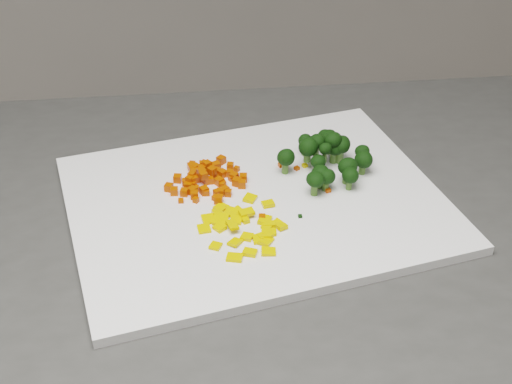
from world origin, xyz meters
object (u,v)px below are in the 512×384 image
object	(u,v)px
cutting_board	(256,203)
broccoli_pile	(324,151)
carrot_pile	(205,173)
pepper_pile	(241,222)

from	to	relation	value
cutting_board	broccoli_pile	size ratio (longest dim) A/B	3.75
cutting_board	carrot_pile	bearing A→B (deg)	135.03
carrot_pile	pepper_pile	size ratio (longest dim) A/B	0.86
pepper_pile	cutting_board	bearing A→B (deg)	57.76
pepper_pile	broccoli_pile	distance (m)	0.16
cutting_board	carrot_pile	xyz separation A→B (m)	(-0.05, 0.05, 0.02)
cutting_board	pepper_pile	bearing A→B (deg)	-122.24
carrot_pile	broccoli_pile	size ratio (longest dim) A/B	0.83
cutting_board	broccoli_pile	xyz separation A→B (m)	(0.10, 0.04, 0.03)
cutting_board	carrot_pile	distance (m)	0.08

